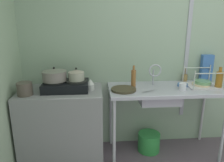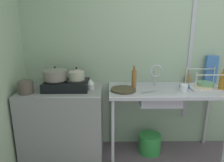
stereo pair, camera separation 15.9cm
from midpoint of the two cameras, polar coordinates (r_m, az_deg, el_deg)
The scene contains 20 objects.
wall_back at distance 2.99m, azimuth 22.18°, elevation 7.69°, with size 5.11×0.10×2.60m, color #94A795.
wall_metal_strip at distance 2.90m, azimuth 22.11°, elevation 10.10°, with size 0.05×0.01×2.08m, color #A7A4B8.
counter_concrete at distance 2.72m, azimuth -11.26°, elevation -11.11°, with size 0.95×0.59×0.89m, color gray.
counter_sink at distance 2.64m, azimuth 16.06°, elevation -3.52°, with size 1.37×0.59×0.89m.
stove at distance 2.52m, azimuth -10.35°, elevation -0.96°, with size 0.51×0.35×0.12m.
pot_on_left_burner at distance 2.51m, azimuth -13.26°, elevation 1.85°, with size 0.28×0.28×0.16m.
pot_on_right_burner at distance 2.47m, azimuth -7.67°, elevation 1.78°, with size 0.18×0.18×0.15m.
pot_beside_stove at distance 2.49m, azimuth -20.45°, elevation -1.59°, with size 0.16×0.16×0.14m.
percolator at distance 2.49m, azimuth -3.97°, elevation -0.84°, with size 0.09×0.09×0.13m.
sink_basin at distance 2.58m, azimuth 14.34°, elevation -4.15°, with size 0.47×0.31×0.17m, color #A7A4B8.
faucet at distance 2.61m, azimuth 13.41°, elevation 2.30°, with size 0.16×0.09×0.28m.
frying_pan at distance 2.45m, azimuth 4.91°, elevation -2.35°, with size 0.29×0.29×0.03m, color #3F3727.
dish_rack at distance 2.81m, azimuth 25.13°, elevation -0.99°, with size 0.37×0.33×0.23m.
cup_by_rack at distance 2.58m, azimuth 20.40°, elevation -1.76°, with size 0.08×0.08×0.08m, color white.
small_bowl_on_drainboard at distance 2.72m, azimuth 20.45°, elevation -1.33°, with size 0.12×0.12×0.04m, color #416BAD.
bottle_by_sink at distance 2.55m, azimuth 7.69°, elevation 0.64°, with size 0.06×0.06×0.27m.
bottle_by_rack at distance 2.79m, azimuth 29.04°, elevation -0.09°, with size 0.08×0.08×0.26m.
cereal_box at distance 3.02m, azimuth 26.36°, elevation 2.75°, with size 0.14×0.07×0.35m, color #3C69BA.
utensil_jar at distance 2.94m, azimuth 21.18°, elevation 0.44°, with size 0.07×0.07×0.19m.
bucket_on_floor at distance 2.94m, azimuth 11.65°, elevation -16.07°, with size 0.29×0.29×0.24m, color #308C42.
Camera 2 is at (-1.08, -1.08, 1.65)m, focal length 34.08 mm.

